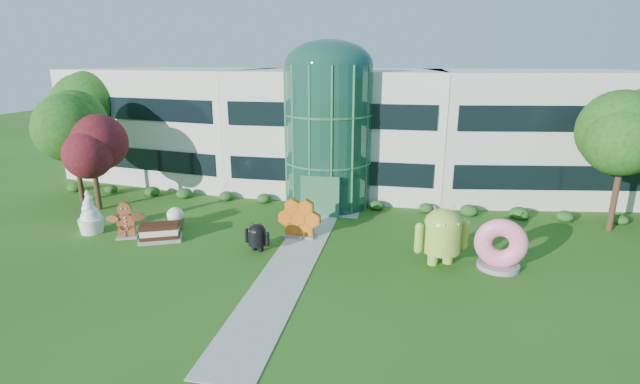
% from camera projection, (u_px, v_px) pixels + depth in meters
% --- Properties ---
extents(ground, '(140.00, 140.00, 0.00)m').
position_uv_depth(ground, '(284.00, 276.00, 22.56)').
color(ground, '#215114').
rests_on(ground, ground).
extents(building, '(46.00, 15.00, 9.30)m').
position_uv_depth(building, '(341.00, 128.00, 38.21)').
color(building, beige).
rests_on(building, ground).
extents(atrium, '(6.00, 6.00, 9.80)m').
position_uv_depth(atrium, '(328.00, 137.00, 32.49)').
color(atrium, '#194738').
rests_on(atrium, ground).
extents(walkway, '(2.40, 20.00, 0.04)m').
position_uv_depth(walkway, '(294.00, 259.00, 24.44)').
color(walkway, '#9E9E93').
rests_on(walkway, ground).
extents(tree_red, '(4.00, 4.00, 6.00)m').
position_uv_depth(tree_red, '(94.00, 168.00, 31.69)').
color(tree_red, '#3F0C14').
rests_on(tree_red, ground).
extents(trees_backdrop, '(52.00, 8.00, 8.40)m').
position_uv_depth(trees_backdrop, '(331.00, 144.00, 33.63)').
color(trees_backdrop, '#184411').
rests_on(trees_backdrop, ground).
extents(android_green, '(3.63, 3.10, 3.48)m').
position_uv_depth(android_green, '(442.00, 232.00, 23.49)').
color(android_green, '#95BD3C').
rests_on(android_green, ground).
extents(android_black, '(1.80, 1.41, 1.81)m').
position_uv_depth(android_black, '(257.00, 235.00, 25.31)').
color(android_black, black).
rests_on(android_black, ground).
extents(donut, '(2.74, 1.60, 2.69)m').
position_uv_depth(donut, '(501.00, 243.00, 23.08)').
color(donut, '#F45D7A').
rests_on(donut, ground).
extents(gingerbread, '(2.55, 1.70, 2.19)m').
position_uv_depth(gingerbread, '(126.00, 220.00, 27.13)').
color(gingerbread, maroon).
rests_on(gingerbread, ground).
extents(ice_cream_sandwich, '(2.63, 2.02, 1.05)m').
position_uv_depth(ice_cream_sandwich, '(160.00, 232.00, 26.76)').
color(ice_cream_sandwich, black).
rests_on(ice_cream_sandwich, ground).
extents(honeycomb, '(2.72, 1.04, 2.12)m').
position_uv_depth(honeycomb, '(299.00, 220.00, 27.23)').
color(honeycomb, orange).
rests_on(honeycomb, ground).
extents(froyo, '(2.06, 2.06, 2.69)m').
position_uv_depth(froyo, '(90.00, 212.00, 27.82)').
color(froyo, white).
rests_on(froyo, ground).
extents(cupcake, '(1.40, 1.40, 1.38)m').
position_uv_depth(cupcake, '(176.00, 218.00, 28.68)').
color(cupcake, white).
rests_on(cupcake, ground).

